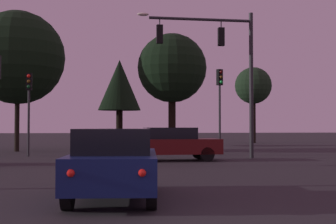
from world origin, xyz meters
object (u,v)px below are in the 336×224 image
traffic_light_median (220,94)px  tree_left_far (253,86)px  traffic_light_corner_left (29,97)px  traffic_signal_mast_arm (221,57)px  tree_behind_sign (172,69)px  car_nearside_lane (115,162)px  tree_center_horizon (119,86)px  tree_right_cluster (18,58)px  car_crossing_left (172,143)px

traffic_light_median → tree_left_far: (7.82, 17.44, 2.08)m
traffic_light_corner_left → traffic_signal_mast_arm: bearing=-17.0°
tree_behind_sign → tree_left_far: size_ratio=1.00×
traffic_light_corner_left → car_nearside_lane: bearing=-74.8°
tree_center_horizon → traffic_signal_mast_arm: bearing=-73.7°
car_nearside_lane → tree_center_horizon: tree_center_horizon is taller
tree_left_far → traffic_signal_mast_arm: bearing=-112.6°
tree_right_cluster → tree_left_far: bearing=32.7°
car_nearside_lane → tree_right_cluster: size_ratio=0.47×
tree_behind_sign → tree_left_far: (10.17, 14.92, 0.34)m
traffic_light_corner_left → tree_center_horizon: size_ratio=0.63×
car_nearside_lane → tree_behind_sign: 18.79m
traffic_signal_mast_arm → car_crossing_left: traffic_signal_mast_arm is taller
traffic_signal_mast_arm → car_crossing_left: size_ratio=1.65×
traffic_light_corner_left → tree_right_cluster: bearing=106.2°
traffic_signal_mast_arm → tree_right_cluster: tree_right_cluster is taller
traffic_light_median → tree_right_cluster: (-11.86, 4.80, 2.54)m
traffic_light_median → car_crossing_left: bearing=-128.2°
tree_center_horizon → tree_right_cluster: bearing=-133.6°
car_nearside_lane → car_crossing_left: 11.43m
tree_behind_sign → car_nearside_lane: bearing=-102.5°
car_nearside_lane → tree_right_cluster: tree_right_cluster is taller
car_crossing_left → tree_behind_sign: (1.03, 6.81, 4.32)m
traffic_light_corner_left → car_nearside_lane: 15.74m
traffic_light_corner_left → traffic_light_median: 10.39m
traffic_signal_mast_arm → tree_behind_sign: 5.98m
traffic_light_median → tree_center_horizon: tree_center_horizon is taller
car_crossing_left → tree_left_far: 24.89m
tree_left_far → tree_right_cluster: tree_right_cluster is taller
car_crossing_left → traffic_light_median: bearing=51.8°
traffic_signal_mast_arm → car_nearside_lane: traffic_signal_mast_arm is taller
tree_left_far → tree_right_cluster: bearing=-147.3°
traffic_light_corner_left → traffic_light_median: size_ratio=0.91×
traffic_signal_mast_arm → tree_center_horizon: traffic_signal_mast_arm is taller
traffic_light_corner_left → tree_behind_sign: 8.76m
traffic_signal_mast_arm → car_nearside_lane: 13.94m
traffic_light_median → tree_right_cluster: size_ratio=0.54×
traffic_signal_mast_arm → tree_center_horizon: bearing=106.3°
traffic_light_corner_left → tree_right_cluster: 6.02m
traffic_light_median → tree_center_horizon: (-5.19, 11.79, 1.47)m
car_crossing_left → tree_left_far: size_ratio=0.60×
traffic_light_corner_left → tree_right_cluster: tree_right_cluster is taller
car_crossing_left → tree_center_horizon: size_ratio=0.63×
car_crossing_left → tree_behind_sign: size_ratio=0.60×
car_crossing_left → tree_center_horizon: (-1.82, 16.08, 4.05)m
traffic_light_median → tree_left_far: bearing=65.9°
traffic_signal_mast_arm → traffic_light_median: 3.72m
car_crossing_left → tree_behind_sign: bearing=81.4°
traffic_light_corner_left → car_nearside_lane: traffic_light_corner_left is taller
traffic_signal_mast_arm → traffic_light_corner_left: 10.22m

